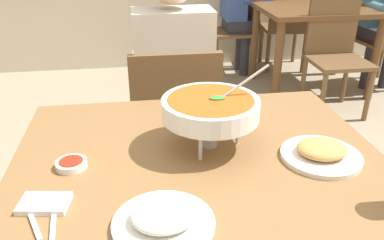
{
  "coord_description": "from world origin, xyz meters",
  "views": [
    {
      "loc": [
        -0.17,
        -1.01,
        1.39
      ],
      "look_at": [
        0.0,
        0.15,
        0.81
      ],
      "focal_mm": 36.84,
      "sensor_mm": 36.0,
      "label": 1
    }
  ],
  "objects_px": {
    "chair_bg_corner": "(287,23)",
    "patron_bg_left": "(238,0)",
    "chair_diner_main": "(175,123)",
    "chair_bg_right": "(335,49)",
    "diner_main": "(173,76)",
    "dining_table_main": "(199,188)",
    "rice_plate": "(163,220)",
    "sauce_dish": "(71,164)",
    "curry_bowl": "(211,109)",
    "appetizer_plate": "(321,152)",
    "chair_bg_left": "(240,24)",
    "dining_table_far": "(315,22)"
  },
  "relations": [
    {
      "from": "appetizer_plate",
      "to": "chair_bg_left",
      "type": "distance_m",
      "value": 3.02
    },
    {
      "from": "dining_table_main",
      "to": "chair_bg_left",
      "type": "xyz_separation_m",
      "value": [
        0.9,
        2.9,
        -0.14
      ]
    },
    {
      "from": "chair_bg_left",
      "to": "chair_bg_corner",
      "type": "xyz_separation_m",
      "value": [
        0.5,
        0.01,
        0.0
      ]
    },
    {
      "from": "diner_main",
      "to": "patron_bg_left",
      "type": "xyz_separation_m",
      "value": [
        0.86,
        2.13,
        0.0
      ]
    },
    {
      "from": "diner_main",
      "to": "rice_plate",
      "type": "bearing_deg",
      "value": -97.04
    },
    {
      "from": "diner_main",
      "to": "dining_table_main",
      "type": "bearing_deg",
      "value": -90.0
    },
    {
      "from": "dining_table_main",
      "to": "curry_bowl",
      "type": "xyz_separation_m",
      "value": [
        0.04,
        0.06,
        0.25
      ]
    },
    {
      "from": "chair_bg_corner",
      "to": "chair_bg_left",
      "type": "bearing_deg",
      "value": -178.89
    },
    {
      "from": "rice_plate",
      "to": "diner_main",
      "type": "bearing_deg",
      "value": 82.96
    },
    {
      "from": "dining_table_far",
      "to": "diner_main",
      "type": "bearing_deg",
      "value": -132.46
    },
    {
      "from": "rice_plate",
      "to": "sauce_dish",
      "type": "bearing_deg",
      "value": 129.87
    },
    {
      "from": "dining_table_main",
      "to": "appetizer_plate",
      "type": "distance_m",
      "value": 0.39
    },
    {
      "from": "chair_bg_left",
      "to": "dining_table_far",
      "type": "bearing_deg",
      "value": -44.91
    },
    {
      "from": "curry_bowl",
      "to": "dining_table_far",
      "type": "bearing_deg",
      "value": 58.63
    },
    {
      "from": "rice_plate",
      "to": "dining_table_far",
      "type": "distance_m",
      "value": 3.09
    },
    {
      "from": "dining_table_main",
      "to": "chair_bg_corner",
      "type": "relative_size",
      "value": 1.24
    },
    {
      "from": "chair_bg_left",
      "to": "chair_bg_right",
      "type": "height_order",
      "value": "same"
    },
    {
      "from": "dining_table_main",
      "to": "chair_diner_main",
      "type": "height_order",
      "value": "chair_diner_main"
    },
    {
      "from": "curry_bowl",
      "to": "appetizer_plate",
      "type": "bearing_deg",
      "value": -21.51
    },
    {
      "from": "chair_bg_right",
      "to": "chair_bg_left",
      "type": "bearing_deg",
      "value": 117.49
    },
    {
      "from": "dining_table_main",
      "to": "rice_plate",
      "type": "distance_m",
      "value": 0.35
    },
    {
      "from": "sauce_dish",
      "to": "patron_bg_left",
      "type": "relative_size",
      "value": 0.07
    },
    {
      "from": "diner_main",
      "to": "rice_plate",
      "type": "relative_size",
      "value": 5.46
    },
    {
      "from": "dining_table_main",
      "to": "diner_main",
      "type": "relative_size",
      "value": 0.85
    },
    {
      "from": "dining_table_main",
      "to": "chair_bg_corner",
      "type": "height_order",
      "value": "chair_bg_corner"
    },
    {
      "from": "chair_bg_corner",
      "to": "patron_bg_left",
      "type": "bearing_deg",
      "value": -179.9
    },
    {
      "from": "rice_plate",
      "to": "sauce_dish",
      "type": "distance_m",
      "value": 0.38
    },
    {
      "from": "curry_bowl",
      "to": "sauce_dish",
      "type": "distance_m",
      "value": 0.44
    },
    {
      "from": "appetizer_plate",
      "to": "curry_bowl",
      "type": "bearing_deg",
      "value": 158.49
    },
    {
      "from": "dining_table_far",
      "to": "patron_bg_left",
      "type": "bearing_deg",
      "value": 136.29
    },
    {
      "from": "chair_diner_main",
      "to": "chair_bg_corner",
      "type": "relative_size",
      "value": 1.0
    },
    {
      "from": "appetizer_plate",
      "to": "sauce_dish",
      "type": "xyz_separation_m",
      "value": [
        -0.74,
        0.06,
        -0.01
      ]
    },
    {
      "from": "dining_table_far",
      "to": "chair_bg_left",
      "type": "bearing_deg",
      "value": 135.09
    },
    {
      "from": "chair_bg_left",
      "to": "sauce_dish",
      "type": "bearing_deg",
      "value": -113.66
    },
    {
      "from": "chair_bg_left",
      "to": "chair_bg_right",
      "type": "xyz_separation_m",
      "value": [
        0.53,
        -1.01,
        0.0
      ]
    },
    {
      "from": "chair_diner_main",
      "to": "dining_table_main",
      "type": "bearing_deg",
      "value": -90.0
    },
    {
      "from": "dining_table_main",
      "to": "curry_bowl",
      "type": "height_order",
      "value": "curry_bowl"
    },
    {
      "from": "rice_plate",
      "to": "patron_bg_left",
      "type": "height_order",
      "value": "patron_bg_left"
    },
    {
      "from": "dining_table_main",
      "to": "appetizer_plate",
      "type": "xyz_separation_m",
      "value": [
        0.36,
        -0.07,
        0.14
      ]
    },
    {
      "from": "appetizer_plate",
      "to": "chair_bg_right",
      "type": "xyz_separation_m",
      "value": [
        1.06,
        1.95,
        -0.27
      ]
    },
    {
      "from": "chair_bg_right",
      "to": "appetizer_plate",
      "type": "bearing_deg",
      "value": -118.59
    },
    {
      "from": "chair_bg_right",
      "to": "sauce_dish",
      "type": "bearing_deg",
      "value": -133.55
    },
    {
      "from": "chair_diner_main",
      "to": "appetizer_plate",
      "type": "height_order",
      "value": "chair_diner_main"
    },
    {
      "from": "appetizer_plate",
      "to": "patron_bg_left",
      "type": "height_order",
      "value": "patron_bg_left"
    },
    {
      "from": "rice_plate",
      "to": "dining_table_main",
      "type": "bearing_deg",
      "value": 65.98
    },
    {
      "from": "dining_table_main",
      "to": "chair_bg_left",
      "type": "relative_size",
      "value": 1.24
    },
    {
      "from": "curry_bowl",
      "to": "chair_bg_corner",
      "type": "bearing_deg",
      "value": 64.53
    },
    {
      "from": "chair_diner_main",
      "to": "chair_bg_right",
      "type": "xyz_separation_m",
      "value": [
        1.42,
        1.14,
        0.0
      ]
    },
    {
      "from": "chair_bg_left",
      "to": "chair_bg_right",
      "type": "relative_size",
      "value": 1.0
    },
    {
      "from": "appetizer_plate",
      "to": "chair_bg_corner",
      "type": "bearing_deg",
      "value": 70.71
    }
  ]
}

